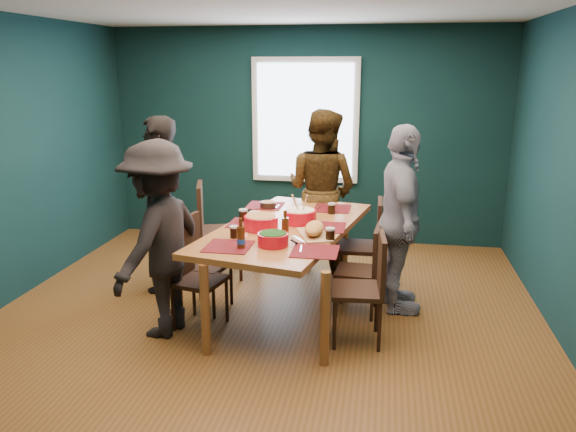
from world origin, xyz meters
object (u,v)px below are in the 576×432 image
object	(u,v)px
dining_table	(286,233)
chair_right_far	(368,239)
bowl_dumpling	(300,216)
chair_left_near	(190,270)
person_far_left	(159,205)
person_right	(400,220)
person_near_left	(159,240)
chair_right_mid	(366,264)
cutting_board	(314,230)
bowl_salad	(261,222)
chair_left_far	(211,223)
bowl_herbs	(273,239)
chair_right_near	(368,281)
chair_left_mid	(197,255)
person_back	(322,190)

from	to	relation	value
dining_table	chair_right_far	bearing A→B (deg)	49.48
chair_right_far	bowl_dumpling	xyz separation A→B (m)	(-0.62, -0.47, 0.33)
chair_left_near	person_far_left	xyz separation A→B (m)	(-0.59, 0.78, 0.37)
dining_table	person_right	bearing A→B (deg)	19.94
person_right	person_near_left	xyz separation A→B (m)	(-1.97, -0.81, -0.04)
chair_right_far	chair_right_mid	size ratio (longest dim) A/B	1.14
chair_right_mid	bowl_dumpling	bearing A→B (deg)	175.63
person_near_left	cutting_board	size ratio (longest dim) A/B	2.90
bowl_salad	bowl_dumpling	world-z (taller)	bowl_dumpling
person_right	chair_left_far	bearing A→B (deg)	66.29
chair_right_far	bowl_herbs	size ratio (longest dim) A/B	3.77
chair_right_mid	chair_right_near	distance (m)	0.55
chair_left_near	bowl_dumpling	distance (m)	1.11
person_far_left	cutting_board	distance (m)	1.73
person_near_left	bowl_salad	size ratio (longest dim) A/B	5.43
chair_left_far	chair_left_near	bearing A→B (deg)	-97.88
chair_left_far	bowl_herbs	distance (m)	1.62
chair_left_mid	cutting_board	size ratio (longest dim) A/B	1.55
person_back	person_right	distance (m)	1.36
person_near_left	person_right	bearing A→B (deg)	124.91
bowl_salad	chair_left_near	bearing A→B (deg)	-148.96
chair_right_mid	person_back	world-z (taller)	person_back
chair_right_mid	person_right	xyz separation A→B (m)	(0.29, 0.15, 0.38)
chair_right_mid	person_right	size ratio (longest dim) A/B	0.48
dining_table	chair_left_far	world-z (taller)	chair_left_far
dining_table	person_near_left	xyz separation A→B (m)	(-0.95, -0.66, 0.09)
chair_left_mid	chair_right_far	world-z (taller)	chair_right_far
cutting_board	chair_left_near	bearing A→B (deg)	170.13
chair_right_far	cutting_board	distance (m)	1.01
chair_left_far	chair_right_near	world-z (taller)	chair_left_far
chair_right_near	person_back	bearing A→B (deg)	103.74
chair_left_mid	person_near_left	xyz separation A→B (m)	(-0.13, -0.53, 0.31)
person_right	bowl_dumpling	xyz separation A→B (m)	(-0.91, -0.05, 0.01)
bowl_dumpling	chair_right_near	bearing A→B (deg)	-43.90
dining_table	bowl_salad	distance (m)	0.29
chair_left_mid	chair_left_near	bearing A→B (deg)	-68.11
chair_left_mid	bowl_herbs	size ratio (longest dim) A/B	3.54
chair_left_mid	person_right	bearing A→B (deg)	20.63
chair_right_mid	chair_right_near	world-z (taller)	chair_right_near
bowl_salad	chair_right_mid	bearing A→B (deg)	10.23
bowl_salad	chair_left_far	bearing A→B (deg)	130.76
bowl_herbs	bowl_salad	bearing A→B (deg)	114.04
person_back	person_near_left	world-z (taller)	person_back
bowl_herbs	chair_left_mid	bearing A→B (deg)	149.80
bowl_dumpling	cutting_board	world-z (taller)	bowl_dumpling
dining_table	chair_right_mid	bearing A→B (deg)	11.98
chair_left_far	bowl_dumpling	distance (m)	1.23
chair_left_near	chair_right_far	size ratio (longest dim) A/B	0.93
chair_right_far	person_near_left	distance (m)	2.10
chair_right_mid	chair_right_far	bearing A→B (deg)	94.50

